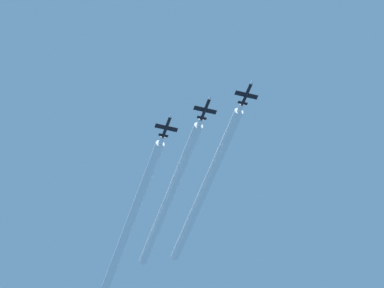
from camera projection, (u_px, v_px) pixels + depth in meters
jet_lead at (247, 93)px, 327.90m from camera, size 7.72×11.24×2.70m
jet_second_echelon at (206, 108)px, 330.60m from camera, size 7.72×11.24×2.70m
jet_third_echelon at (167, 126)px, 334.35m from camera, size 7.72×11.24×2.70m
smoke_trail_lead at (206, 186)px, 357.95m from camera, size 3.10×80.99×3.10m
smoke_trail_second_echelon at (170, 195)px, 359.17m from camera, size 3.10×76.48×3.10m
smoke_trail_third_echelon at (132, 218)px, 365.50m from camera, size 3.10×84.33×3.10m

